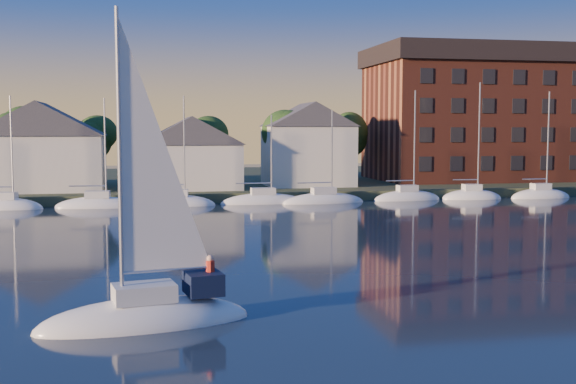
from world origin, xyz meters
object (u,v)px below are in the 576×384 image
object	(u,v)px
condo_block	(488,113)
clubhouse_east	(308,143)
hero_sailboat	(148,310)
clubhouse_centre	(190,152)
clubhouse_west	(42,145)

from	to	relation	value
condo_block	clubhouse_east	bearing A→B (deg)	-167.11
hero_sailboat	clubhouse_centre	bearing A→B (deg)	-105.45
condo_block	clubhouse_west	bearing A→B (deg)	-172.93
clubhouse_west	clubhouse_east	distance (m)	30.02
condo_block	hero_sailboat	size ratio (longest dim) A/B	2.29
clubhouse_west	clubhouse_centre	distance (m)	16.05
condo_block	hero_sailboat	distance (m)	76.28
clubhouse_east	clubhouse_centre	bearing A→B (deg)	-171.87
clubhouse_east	condo_block	distance (m)	26.94
clubhouse_centre	clubhouse_east	distance (m)	14.17
clubhouse_west	clubhouse_centre	bearing A→B (deg)	-3.58
clubhouse_centre	hero_sailboat	size ratio (longest dim) A/B	0.85
clubhouse_west	condo_block	xyz separation A→B (m)	(56.00, 6.95, 3.86)
clubhouse_west	condo_block	world-z (taller)	condo_block
condo_block	hero_sailboat	world-z (taller)	condo_block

